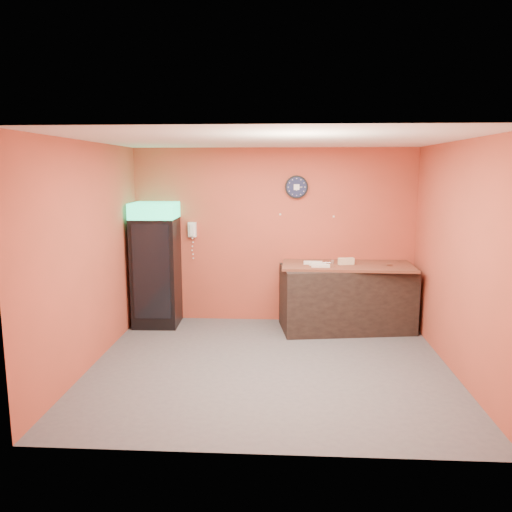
{
  "coord_description": "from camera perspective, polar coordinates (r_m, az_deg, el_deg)",
  "views": [
    {
      "loc": [
        0.17,
        -5.99,
        2.45
      ],
      "look_at": [
        -0.21,
        0.6,
        1.31
      ],
      "focal_mm": 35.0,
      "sensor_mm": 36.0,
      "label": 1
    }
  ],
  "objects": [
    {
      "name": "back_wall",
      "position": [
        8.06,
        2.06,
        2.31
      ],
      "size": [
        4.5,
        0.02,
        2.8
      ],
      "primitive_type": "cube",
      "color": "#B84934",
      "rests_on": "floor"
    },
    {
      "name": "butcher_paper",
      "position": [
        7.74,
        10.41,
        -1.08
      ],
      "size": [
        2.0,
        0.95,
        0.04
      ],
      "primitive_type": "cube",
      "rotation": [
        0.0,
        0.0,
        -0.03
      ],
      "color": "brown",
      "rests_on": "prep_counter"
    },
    {
      "name": "wall_clock",
      "position": [
        7.96,
        4.66,
        7.86
      ],
      "size": [
        0.36,
        0.06,
        0.36
      ],
      "color": "black",
      "rests_on": "back_wall"
    },
    {
      "name": "wall_phone",
      "position": [
        8.13,
        -7.3,
        3.0
      ],
      "size": [
        0.13,
        0.11,
        0.24
      ],
      "color": "white",
      "rests_on": "back_wall"
    },
    {
      "name": "ceiling",
      "position": [
        6.0,
        1.71,
        13.16
      ],
      "size": [
        4.5,
        4.0,
        0.02
      ],
      "primitive_type": "cube",
      "color": "white",
      "rests_on": "back_wall"
    },
    {
      "name": "wrapped_sandwich_right",
      "position": [
        7.68,
        6.52,
        -0.77
      ],
      "size": [
        0.29,
        0.12,
        0.04
      ],
      "primitive_type": "cube",
      "rotation": [
        0.0,
        0.0,
        -0.02
      ],
      "color": "silver",
      "rests_on": "butcher_paper"
    },
    {
      "name": "prep_counter",
      "position": [
        7.86,
        10.29,
        -4.77
      ],
      "size": [
        2.08,
        1.15,
        0.99
      ],
      "primitive_type": "cube",
      "rotation": [
        0.0,
        0.0,
        0.14
      ],
      "color": "black",
      "rests_on": "floor"
    },
    {
      "name": "sub_roll_stack",
      "position": [
        7.71,
        10.27,
        -0.59
      ],
      "size": [
        0.25,
        0.13,
        0.1
      ],
      "rotation": [
        0.0,
        0.0,
        0.2
      ],
      "color": "beige",
      "rests_on": "butcher_paper"
    },
    {
      "name": "left_wall",
      "position": [
        6.54,
        -18.47,
        0.07
      ],
      "size": [
        0.02,
        4.0,
        2.8
      ],
      "primitive_type": "cube",
      "color": "#B84934",
      "rests_on": "floor"
    },
    {
      "name": "floor",
      "position": [
        6.47,
        1.58,
        -12.44
      ],
      "size": [
        4.5,
        4.5,
        0.0
      ],
      "primitive_type": "plane",
      "color": "#47474C",
      "rests_on": "ground"
    },
    {
      "name": "wrapped_sandwich_mid",
      "position": [
        7.46,
        7.39,
        -1.11
      ],
      "size": [
        0.27,
        0.11,
        0.04
      ],
      "primitive_type": "cube",
      "rotation": [
        0.0,
        0.0,
        -0.01
      ],
      "color": "silver",
      "rests_on": "butcher_paper"
    },
    {
      "name": "beverage_cooler",
      "position": [
        8.0,
        -11.41,
        -1.18
      ],
      "size": [
        0.71,
        0.72,
        1.95
      ],
      "rotation": [
        0.0,
        0.0,
        0.03
      ],
      "color": "black",
      "rests_on": "floor"
    },
    {
      "name": "kitchen_tool",
      "position": [
        7.78,
        8.74,
        -0.63
      ],
      "size": [
        0.06,
        0.06,
        0.06
      ],
      "primitive_type": "cylinder",
      "color": "silver",
      "rests_on": "butcher_paper"
    },
    {
      "name": "wrapped_sandwich_left",
      "position": [
        7.6,
        7.09,
        -0.92
      ],
      "size": [
        0.26,
        0.12,
        0.04
      ],
      "primitive_type": "cube",
      "rotation": [
        0.0,
        0.0,
        -0.07
      ],
      "color": "silver",
      "rests_on": "butcher_paper"
    },
    {
      "name": "right_wall",
      "position": [
        6.42,
        22.13,
        -0.32
      ],
      "size": [
        0.02,
        4.0,
        2.8
      ],
      "primitive_type": "cube",
      "color": "#B84934",
      "rests_on": "floor"
    }
  ]
}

